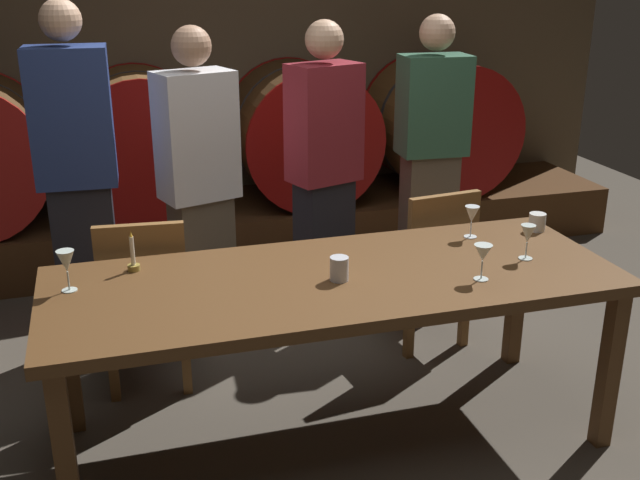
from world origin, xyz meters
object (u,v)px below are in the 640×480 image
at_px(wine_glass_far_left, 66,262).
at_px(guest_far_left, 79,184).
at_px(wine_glass_center_right, 472,215).
at_px(wine_barrel_far_right, 439,124).
at_px(guest_center_left, 199,188).
at_px(wine_glass_far_right, 528,235).
at_px(wine_barrel_center_left, 141,143).
at_px(chair_right, 431,260).
at_px(cup_left, 339,269).
at_px(wine_glass_center_left, 483,254).
at_px(cup_right, 537,222).
at_px(chair_left, 145,295).
at_px(dining_table, 335,291).
at_px(candle_center, 133,260).
at_px(wine_barrel_center_right, 302,133).
at_px(guest_center_right, 324,171).
at_px(guest_far_right, 430,163).

bearing_deg(wine_glass_far_left, guest_far_left, 86.93).
bearing_deg(wine_glass_center_right, wine_barrel_far_right, 68.88).
xyz_separation_m(guest_center_left, wine_glass_far_right, (1.24, -1.16, 0.02)).
bearing_deg(wine_barrel_center_left, chair_right, -51.71).
height_order(wine_barrel_center_left, cup_left, wine_barrel_center_left).
distance_m(chair_right, cup_left, 1.10).
bearing_deg(wine_glass_center_left, cup_right, 40.77).
xyz_separation_m(wine_glass_far_right, cup_right, (0.24, 0.31, -0.07)).
xyz_separation_m(wine_glass_center_left, cup_left, (-0.55, 0.16, -0.06)).
xyz_separation_m(guest_far_left, wine_glass_center_right, (1.73, -0.83, -0.06)).
height_order(chair_left, guest_center_left, guest_center_left).
bearing_deg(cup_left, chair_right, 44.51).
bearing_deg(chair_right, cup_right, 121.21).
height_order(dining_table, cup_left, cup_left).
bearing_deg(guest_far_left, candle_center, 106.98).
relative_size(candle_center, wine_glass_far_left, 1.04).
height_order(wine_barrel_center_right, cup_left, wine_barrel_center_right).
height_order(guest_center_right, guest_far_right, guest_far_right).
bearing_deg(wine_glass_far_right, chair_right, 97.44).
bearing_deg(cup_left, cup_right, 15.60).
xyz_separation_m(wine_barrel_center_right, guest_center_right, (-0.18, -1.16, 0.04)).
bearing_deg(cup_left, wine_glass_far_left, 169.26).
xyz_separation_m(wine_barrel_center_right, dining_table, (-0.51, -2.40, -0.13)).
xyz_separation_m(wine_barrel_center_right, chair_right, (0.24, -1.72, -0.34)).
distance_m(wine_barrel_far_right, cup_right, 2.20).
bearing_deg(wine_glass_far_right, cup_left, 179.54).
height_order(wine_barrel_center_right, guest_far_left, guest_far_left).
bearing_deg(chair_left, dining_table, 143.56).
height_order(chair_right, guest_center_right, guest_center_right).
relative_size(wine_barrel_far_right, guest_center_right, 0.57).
distance_m(guest_far_left, cup_left, 1.51).
bearing_deg(dining_table, chair_right, 42.52).
relative_size(guest_center_right, wine_glass_far_left, 10.12).
height_order(guest_center_right, cup_right, guest_center_right).
relative_size(guest_center_left, guest_center_right, 1.00).
bearing_deg(guest_center_left, cup_right, 132.33).
relative_size(wine_barrel_center_right, chair_right, 1.09).
relative_size(wine_barrel_center_right, guest_center_right, 0.57).
bearing_deg(wine_glass_far_right, wine_glass_far_left, 173.81).
height_order(wine_barrel_center_left, guest_far_right, guest_far_right).
bearing_deg(candle_center, guest_center_left, 64.43).
bearing_deg(wine_barrel_center_left, wine_barrel_far_right, 0.00).
bearing_deg(dining_table, guest_far_right, 51.54).
relative_size(chair_left, wine_glass_center_right, 5.85).
bearing_deg(wine_barrel_center_right, guest_center_right, -98.95).
bearing_deg(cup_right, dining_table, -166.82).
height_order(guest_far_right, candle_center, guest_far_right).
bearing_deg(cup_right, guest_center_left, 150.11).
relative_size(dining_table, guest_far_left, 1.29).
bearing_deg(wine_glass_far_left, candle_center, 28.81).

